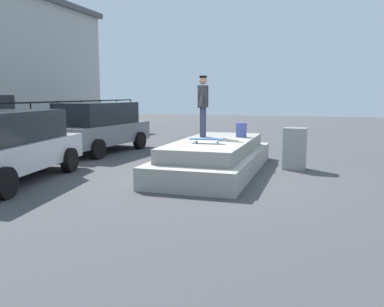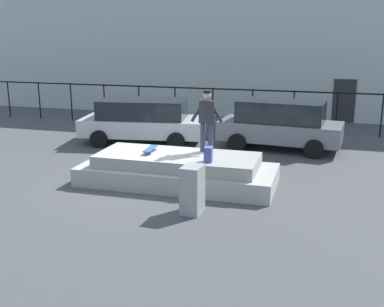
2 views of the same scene
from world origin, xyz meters
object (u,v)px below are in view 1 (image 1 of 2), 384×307
Objects in this scene: skateboard at (206,139)px; utility_box at (295,149)px; backpack at (241,130)px; car_grey_hatchback_mid at (98,126)px; skateboarder at (203,102)px; car_silver_hatchback_near at (0,145)px.

utility_box is at bearing -48.34° from skateboard.
backpack is 5.49m from car_grey_hatchback_mid.
skateboarder reaches higher than utility_box.
skateboarder is 1.34m from backpack.
car_silver_hatchback_near is at bearing 114.17° from skateboard.
car_silver_hatchback_near is (-3.45, 3.88, -0.94)m from skateboarder.
skateboard is at bearing -112.06° from backpack.
backpack is at bearing 92.75° from utility_box.
car_grey_hatchback_mid is 6.95m from utility_box.
skateboarder is 4.68m from car_grey_hatchback_mid.
utility_box is (1.79, -2.01, -0.37)m from skateboard.
car_grey_hatchback_mid is (3.11, 4.80, -0.02)m from skateboard.
skateboarder reaches higher than car_grey_hatchback_mid.
skateboarder is 2.06× the size of skateboard.
car_grey_hatchback_mid is (1.62, 4.29, -0.90)m from skateboarder.
backpack is at bearing -52.55° from car_silver_hatchback_near.
backpack is (0.31, -1.04, -0.79)m from skateboarder.
car_grey_hatchback_mid reaches higher than car_silver_hatchback_near.
skateboard is 0.73× the size of utility_box.
car_silver_hatchback_near is at bearing -148.17° from backpack.
car_grey_hatchback_mid reaches higher than backpack.
skateboard is at bearing -161.14° from skateboarder.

